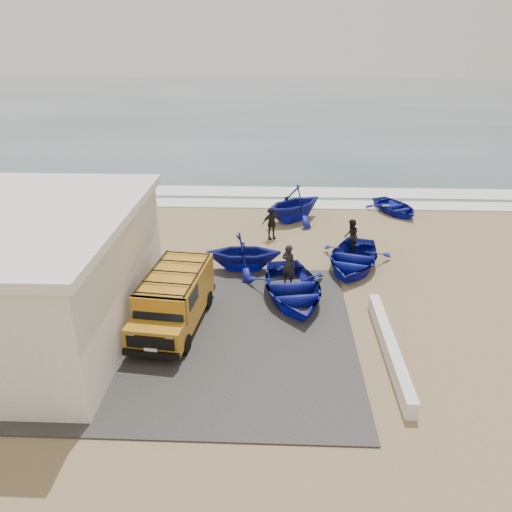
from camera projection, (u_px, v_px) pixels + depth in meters
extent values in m
plane|color=#8E7753|center=(240.00, 305.00, 18.95)|extent=(160.00, 160.00, 0.00)
cube|color=#373532|center=(178.00, 332.00, 17.20)|extent=(12.00, 10.00, 0.05)
cube|color=#385166|center=(268.00, 104.00, 69.90)|extent=(180.00, 88.00, 0.01)
cube|color=white|center=(254.00, 204.00, 29.86)|extent=(180.00, 1.60, 0.06)
cube|color=white|center=(256.00, 192.00, 32.14)|extent=(180.00, 2.20, 0.04)
cube|color=white|center=(11.00, 278.00, 16.58)|extent=(8.00, 9.00, 4.00)
cube|color=black|center=(138.00, 245.00, 17.55)|extent=(0.08, 0.70, 0.90)
cube|color=silver|center=(390.00, 347.00, 15.92)|extent=(0.35, 6.00, 0.55)
cube|color=#BC7E1C|center=(176.00, 293.00, 17.48)|extent=(2.21, 3.86, 1.56)
cube|color=#BC7E1C|center=(155.00, 337.00, 15.59)|extent=(1.88, 1.05, 0.85)
cube|color=black|center=(158.00, 309.00, 15.68)|extent=(1.67, 0.51, 0.68)
cube|color=black|center=(150.00, 343.00, 15.15)|extent=(1.52, 0.25, 0.42)
cube|color=black|center=(151.00, 354.00, 15.30)|extent=(1.83, 0.35, 0.21)
cube|color=black|center=(174.00, 272.00, 17.09)|extent=(2.09, 3.57, 0.06)
cylinder|color=black|center=(136.00, 339.00, 16.23)|extent=(0.28, 0.68, 0.66)
cylinder|color=black|center=(165.00, 296.00, 18.86)|extent=(0.28, 0.68, 0.66)
cylinder|color=black|center=(186.00, 344.00, 15.99)|extent=(0.28, 0.68, 0.66)
cylinder|color=black|center=(208.00, 300.00, 18.62)|extent=(0.28, 0.68, 0.66)
imported|color=#131A97|center=(292.00, 288.00, 19.16)|extent=(3.98, 5.04, 0.94)
imported|color=#131A97|center=(353.00, 258.00, 21.71)|extent=(4.21, 5.03, 0.90)
imported|color=#131A97|center=(244.00, 252.00, 21.36)|extent=(3.32, 2.90, 1.69)
imported|color=#131A97|center=(294.00, 203.00, 26.94)|extent=(4.91, 4.85, 1.96)
imported|color=#131A97|center=(395.00, 207.00, 28.32)|extent=(3.57, 4.06, 0.70)
imported|color=black|center=(289.00, 265.00, 20.10)|extent=(0.77, 0.71, 1.76)
imported|color=black|center=(351.00, 236.00, 23.07)|extent=(0.73, 0.87, 1.62)
imported|color=black|center=(271.00, 223.00, 24.62)|extent=(1.02, 0.69, 1.61)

